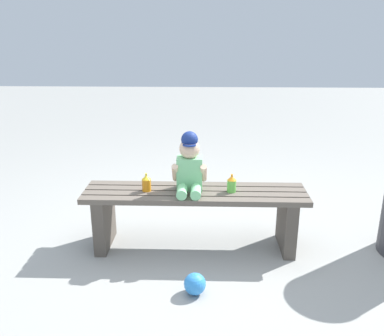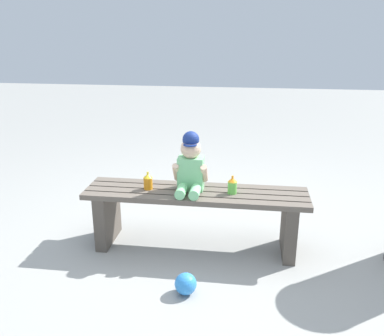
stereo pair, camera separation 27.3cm
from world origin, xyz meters
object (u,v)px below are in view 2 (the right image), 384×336
(child_figure, at_px, (190,165))
(sippy_cup_left, at_px, (148,181))
(park_bench, at_px, (196,209))
(toy_ball, at_px, (186,284))
(sippy_cup_right, at_px, (232,185))

(child_figure, relative_size, sippy_cup_left, 3.26)
(park_bench, xyz_separation_m, toy_ball, (0.01, -0.56, -0.22))
(park_bench, bearing_deg, sippy_cup_right, -2.03)
(sippy_cup_right, height_order, toy_ball, sippy_cup_right)
(park_bench, distance_m, sippy_cup_left, 0.38)
(park_bench, relative_size, toy_ball, 11.71)
(park_bench, relative_size, sippy_cup_right, 12.13)
(sippy_cup_left, distance_m, toy_ball, 0.77)
(child_figure, relative_size, sippy_cup_right, 3.26)
(park_bench, xyz_separation_m, sippy_cup_right, (0.24, -0.01, 0.19))
(sippy_cup_left, bearing_deg, toy_ball, -58.17)
(park_bench, distance_m, sippy_cup_right, 0.31)
(park_bench, bearing_deg, toy_ball, -88.57)
(sippy_cup_left, distance_m, sippy_cup_right, 0.57)
(park_bench, height_order, child_figure, child_figure)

